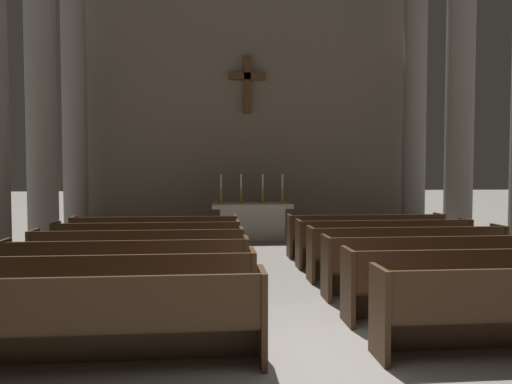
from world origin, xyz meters
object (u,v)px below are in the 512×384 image
object	(u,v)px
pew_left_row_4	(139,257)
candlestick_outer_left	(221,194)
column_right_third	(460,100)
altar	(252,220)
pew_left_row_1	(85,322)
candlestick_inner_left	(241,194)
column_left_third	(41,95)
candlestick_inner_right	(263,194)
pew_right_row_3	(437,266)
pew_right_row_6	(366,235)
pew_left_row_2	(110,292)
pew_left_row_5	(148,246)
candlestick_outer_right	(282,194)
pew_left_row_3	(127,272)
pew_right_row_2	(479,283)
pew_right_row_4	(407,253)
pew_left_row_6	(155,238)
column_left_fourth	(75,109)
pew_right_row_5	(384,243)
column_right_fourth	(414,113)

from	to	relation	value
pew_left_row_4	candlestick_outer_left	size ratio (longest dim) A/B	4.36
column_right_third	altar	distance (m)	6.11
pew_left_row_1	pew_left_row_4	world-z (taller)	same
column_right_third	candlestick_inner_left	distance (m)	6.03
column_left_third	candlestick_inner_right	xyz separation A→B (m)	(5.21, 1.94, -2.34)
pew_right_row_3	pew_right_row_6	distance (m)	3.43
pew_left_row_2	pew_left_row_5	world-z (taller)	same
pew_left_row_2	candlestick_outer_right	bearing A→B (deg)	66.98
pew_left_row_5	candlestick_inner_right	bearing A→B (deg)	56.87
pew_right_row_6	altar	distance (m)	3.66
pew_left_row_3	pew_right_row_6	bearing A→B (deg)	36.68
pew_right_row_2	pew_left_row_1	bearing A→B (deg)	-166.06
pew_right_row_4	altar	world-z (taller)	altar
pew_left_row_1	pew_left_row_2	world-z (taller)	same
pew_right_row_4	pew_left_row_5	bearing A→B (deg)	166.06
pew_left_row_4	pew_left_row_6	xyz separation A→B (m)	(0.00, 2.29, 0.00)
column_right_third	pew_left_row_2	bearing A→B (deg)	-142.77
column_right_third	column_left_fourth	distance (m)	10.17
pew_right_row_2	pew_left_row_4	bearing A→B (deg)	153.59
pew_left_row_2	pew_right_row_4	size ratio (longest dim) A/B	1.00
pew_left_row_5	candlestick_outer_right	distance (m)	5.15
pew_left_row_4	candlestick_inner_right	world-z (taller)	candlestick_inner_right
pew_right_row_5	pew_right_row_6	world-z (taller)	same
pew_left_row_3	column_left_fourth	size ratio (longest dim) A/B	0.47
pew_right_row_5	column_right_fourth	world-z (taller)	column_right_fourth
pew_right_row_4	pew_right_row_6	xyz separation A→B (m)	(0.00, 2.29, 0.00)
pew_left_row_2	pew_right_row_2	world-z (taller)	same
candlestick_inner_left	candlestick_outer_right	distance (m)	1.15
pew_left_row_2	candlestick_inner_right	distance (m)	7.90
column_right_fourth	altar	size ratio (longest dim) A/B	3.37
pew_right_row_5	altar	bearing A→B (deg)	120.00
pew_right_row_3	pew_right_row_5	size ratio (longest dim) A/B	1.00
pew_right_row_5	pew_left_row_2	bearing A→B (deg)	-143.32
pew_left_row_5	candlestick_outer_right	world-z (taller)	candlestick_outer_right
pew_left_row_3	pew_right_row_3	size ratio (longest dim) A/B	1.00
pew_right_row_5	pew_left_row_5	bearing A→B (deg)	180.00
column_right_third	altar	world-z (taller)	column_right_third
pew_left_row_4	pew_left_row_5	size ratio (longest dim) A/B	1.00
column_right_third	candlestick_outer_right	world-z (taller)	column_right_third
column_right_third	column_right_fourth	size ratio (longest dim) A/B	1.00
pew_left_row_4	column_right_fourth	bearing A→B (deg)	38.93
pew_left_row_6	pew_left_row_3	bearing A→B (deg)	-90.00
pew_right_row_5	column_left_third	world-z (taller)	column_left_third
pew_left_row_3	altar	xyz separation A→B (m)	(2.30, 6.28, 0.06)
pew_left_row_6	column_left_third	distance (m)	4.18
pew_left_row_4	altar	world-z (taller)	altar
pew_left_row_1	column_right_fourth	world-z (taller)	column_right_fourth
pew_right_row_4	candlestick_outer_left	bearing A→B (deg)	121.56
pew_left_row_6	pew_right_row_3	world-z (taller)	same
pew_right_row_3	candlestick_outer_right	xyz separation A→B (m)	(-1.45, 6.28, 0.79)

